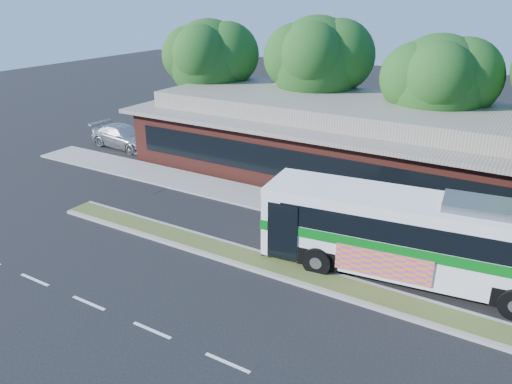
% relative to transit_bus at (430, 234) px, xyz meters
% --- Properties ---
extents(ground, '(120.00, 120.00, 0.00)m').
position_rel_transit_bus_xyz_m(ground, '(-3.90, -2.80, -1.97)').
color(ground, black).
rests_on(ground, ground).
extents(median_strip, '(26.00, 1.10, 0.15)m').
position_rel_transit_bus_xyz_m(median_strip, '(-3.90, -2.20, -1.90)').
color(median_strip, '#485725').
rests_on(median_strip, ground).
extents(sidewalk, '(44.00, 2.60, 0.12)m').
position_rel_transit_bus_xyz_m(sidewalk, '(-3.90, 3.60, -1.91)').
color(sidewalk, gray).
rests_on(sidewalk, ground).
extents(parking_lot, '(14.00, 12.00, 0.01)m').
position_rel_transit_bus_xyz_m(parking_lot, '(-21.90, 7.20, -1.97)').
color(parking_lot, black).
rests_on(parking_lot, ground).
extents(plaza_building, '(33.20, 11.20, 4.45)m').
position_rel_transit_bus_xyz_m(plaza_building, '(-3.90, 10.19, 0.16)').
color(plaza_building, '#56211B').
rests_on(plaza_building, ground).
extents(tree_bg_a, '(6.47, 5.80, 8.63)m').
position_rel_transit_bus_xyz_m(tree_bg_a, '(-18.48, 12.34, 3.90)').
color(tree_bg_a, black).
rests_on(tree_bg_a, ground).
extents(tree_bg_b, '(6.69, 6.00, 9.00)m').
position_rel_transit_bus_xyz_m(tree_bg_b, '(-10.46, 13.34, 4.17)').
color(tree_bg_b, black).
rests_on(tree_bg_b, ground).
extents(tree_bg_c, '(6.24, 5.60, 8.26)m').
position_rel_transit_bus_xyz_m(tree_bg_c, '(-2.49, 12.33, 3.62)').
color(tree_bg_c, black).
rests_on(tree_bg_c, ground).
extents(transit_bus, '(12.83, 4.20, 3.54)m').
position_rel_transit_bus_xyz_m(transit_bus, '(0.00, 0.00, 0.00)').
color(transit_bus, white).
rests_on(transit_bus, ground).
extents(sedan, '(5.57, 2.63, 1.57)m').
position_rel_transit_bus_xyz_m(sedan, '(-22.71, 6.90, -1.19)').
color(sedan, '#AEB2B6').
rests_on(sedan, ground).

